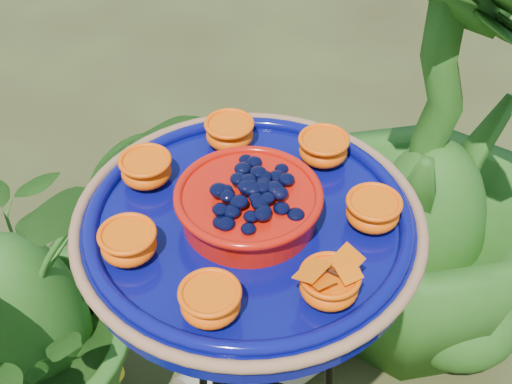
% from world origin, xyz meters
% --- Properties ---
extents(tripod_stand, '(0.40, 0.40, 0.88)m').
position_xyz_m(tripod_stand, '(-0.04, 0.06, 0.54)').
color(tripod_stand, black).
rests_on(tripod_stand, ground).
extents(feeder_dish, '(0.56, 0.56, 0.11)m').
position_xyz_m(feeder_dish, '(-0.04, 0.06, 0.92)').
color(feeder_dish, '#080A5F').
rests_on(feeder_dish, tripod_stand).
extents(driftwood_log, '(0.59, 0.35, 0.19)m').
position_xyz_m(driftwood_log, '(0.17, 0.39, 0.09)').
color(driftwood_log, tan).
rests_on(driftwood_log, ground).
extents(shrub_back_left, '(1.00, 0.96, 0.85)m').
position_xyz_m(shrub_back_left, '(-0.41, 0.50, 0.43)').
color(shrub_back_left, '#265516').
rests_on(shrub_back_left, ground).
extents(shrub_back_right, '(0.77, 0.77, 1.09)m').
position_xyz_m(shrub_back_right, '(0.55, 0.44, 0.54)').
color(shrub_back_right, '#265516').
rests_on(shrub_back_right, ground).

